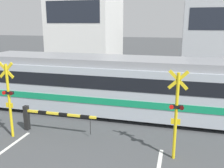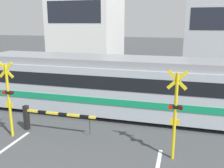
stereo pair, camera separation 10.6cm
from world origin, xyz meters
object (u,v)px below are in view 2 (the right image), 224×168
object	(u,v)px
commuter_train	(114,84)
crossing_barrier_far	(161,89)
crossing_barrier_near	(42,116)
crossing_signal_right	(175,112)
crossing_signal_left	(9,96)

from	to	relation	value
commuter_train	crossing_barrier_far	distance (m)	3.75
crossing_barrier_near	crossing_signal_right	distance (m)	5.83
crossing_barrier_far	crossing_signal_right	xyz separation A→B (m)	(1.01, -6.80, 1.05)
crossing_barrier_far	crossing_signal_left	size ratio (longest dim) A/B	1.06
crossing_barrier_far	crossing_signal_right	bearing A→B (deg)	-81.57
crossing_barrier_far	crossing_signal_left	distance (m)	8.92
crossing_barrier_far	crossing_signal_left	xyz separation A→B (m)	(-5.68, -6.80, 1.05)
crossing_barrier_far	crossing_signal_left	bearing A→B (deg)	-129.85
crossing_barrier_near	crossing_barrier_far	size ratio (longest dim) A/B	1.00
crossing_signal_right	commuter_train	bearing A→B (deg)	129.58
crossing_barrier_near	crossing_barrier_far	distance (m)	7.62
commuter_train	crossing_barrier_near	bearing A→B (deg)	-127.95
commuter_train	crossing_signal_left	xyz separation A→B (m)	(-3.45, -3.91, 0.17)
crossing_barrier_near	crossing_barrier_far	world-z (taller)	same
commuter_train	crossing_barrier_near	distance (m)	4.07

